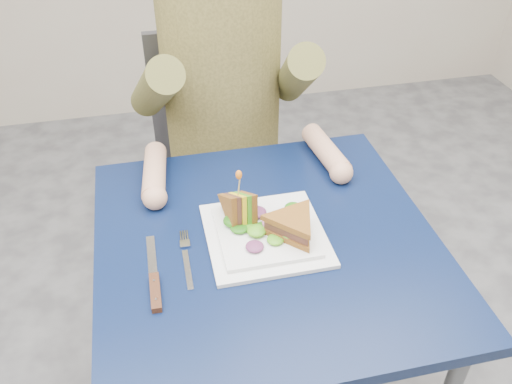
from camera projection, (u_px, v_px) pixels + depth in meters
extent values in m
cube|color=black|center=(267.00, 244.00, 1.21)|extent=(0.75, 0.75, 0.03)
cylinder|color=#595B5E|center=(137.00, 278.00, 1.62)|extent=(0.04, 0.04, 0.70)
cylinder|color=#595B5E|center=(339.00, 246.00, 1.73)|extent=(0.04, 0.04, 0.70)
cube|color=#47474C|center=(226.00, 186.00, 1.82)|extent=(0.42, 0.40, 0.04)
cube|color=#47474C|center=(214.00, 95.00, 1.81)|extent=(0.42, 0.03, 0.46)
cylinder|color=#47474C|center=(184.00, 280.00, 1.80)|extent=(0.02, 0.02, 0.43)
cylinder|color=#47474C|center=(288.00, 263.00, 1.86)|extent=(0.02, 0.02, 0.43)
cylinder|color=#47474C|center=(173.00, 216.00, 2.06)|extent=(0.02, 0.02, 0.43)
cylinder|color=#47474C|center=(265.00, 203.00, 2.13)|extent=(0.02, 0.02, 0.43)
cylinder|color=brown|center=(222.00, 73.00, 1.55)|extent=(0.34, 0.34, 0.52)
cylinder|color=brown|center=(155.00, 89.00, 1.44)|extent=(0.15, 0.39, 0.31)
cylinder|color=tan|center=(155.00, 172.00, 1.35)|extent=(0.08, 0.20, 0.06)
sphere|color=tan|center=(155.00, 198.00, 1.28)|extent=(0.06, 0.06, 0.06)
cylinder|color=brown|center=(296.00, 75.00, 1.50)|extent=(0.15, 0.39, 0.31)
cylinder|color=tan|center=(326.00, 151.00, 1.43)|extent=(0.08, 0.20, 0.06)
sphere|color=tan|center=(341.00, 173.00, 1.36)|extent=(0.06, 0.06, 0.06)
cube|color=white|center=(265.00, 235.00, 1.20)|extent=(0.26, 0.26, 0.01)
cube|color=white|center=(265.00, 232.00, 1.20)|extent=(0.21, 0.21, 0.01)
cube|color=silver|center=(188.00, 270.00, 1.12)|extent=(0.01, 0.12, 0.00)
cube|color=silver|center=(185.00, 244.00, 1.18)|extent=(0.02, 0.02, 0.00)
cube|color=silver|center=(181.00, 236.00, 1.20)|extent=(0.00, 0.03, 0.00)
cube|color=silver|center=(183.00, 236.00, 1.20)|extent=(0.00, 0.03, 0.00)
cube|color=silver|center=(185.00, 235.00, 1.20)|extent=(0.00, 0.03, 0.00)
cube|color=silver|center=(187.00, 235.00, 1.20)|extent=(0.00, 0.03, 0.00)
cube|color=silver|center=(152.00, 258.00, 1.15)|extent=(0.02, 0.14, 0.00)
cube|color=black|center=(155.00, 292.00, 1.07)|extent=(0.02, 0.10, 0.01)
cylinder|color=silver|center=(154.00, 281.00, 1.08)|extent=(0.01, 0.01, 0.00)
cylinder|color=silver|center=(156.00, 299.00, 1.04)|extent=(0.01, 0.01, 0.00)
cylinder|color=tan|center=(239.00, 185.00, 1.16)|extent=(0.01, 0.01, 0.06)
ellipsoid|color=orange|center=(239.00, 175.00, 1.14)|extent=(0.01, 0.01, 0.02)
torus|color=#9E4C7A|center=(272.00, 222.00, 1.19)|extent=(0.04, 0.04, 0.02)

